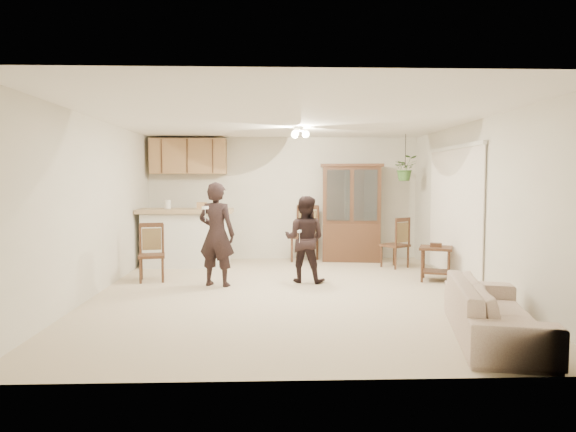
{
  "coord_description": "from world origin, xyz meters",
  "views": [
    {
      "loc": [
        -0.28,
        -7.3,
        1.62
      ],
      "look_at": [
        -0.0,
        0.4,
        1.08
      ],
      "focal_mm": 32.0,
      "sensor_mm": 36.0,
      "label": 1
    }
  ],
  "objects_px": {
    "sofa": "(495,304)",
    "adult": "(217,228)",
    "side_table": "(436,263)",
    "chair_hutch_left": "(305,246)",
    "child": "(305,240)",
    "chair_bar": "(152,265)",
    "china_hutch": "(351,213)",
    "chair_hutch_right": "(395,253)"
  },
  "relations": [
    {
      "from": "sofa",
      "to": "adult",
      "type": "xyz_separation_m",
      "value": [
        -3.11,
        2.76,
        0.53
      ]
    },
    {
      "from": "side_table",
      "to": "chair_hutch_left",
      "type": "bearing_deg",
      "value": 133.44
    },
    {
      "from": "sofa",
      "to": "child",
      "type": "xyz_separation_m",
      "value": [
        -1.74,
        3.02,
        0.31
      ]
    },
    {
      "from": "side_table",
      "to": "chair_bar",
      "type": "relative_size",
      "value": 0.7
    },
    {
      "from": "child",
      "to": "adult",
      "type": "bearing_deg",
      "value": 28.91
    },
    {
      "from": "side_table",
      "to": "china_hutch",
      "type": "bearing_deg",
      "value": 116.27
    },
    {
      "from": "chair_hutch_right",
      "to": "side_table",
      "type": "bearing_deg",
      "value": 70.59
    },
    {
      "from": "side_table",
      "to": "chair_bar",
      "type": "height_order",
      "value": "chair_bar"
    },
    {
      "from": "adult",
      "to": "child",
      "type": "distance_m",
      "value": 1.41
    },
    {
      "from": "adult",
      "to": "chair_hutch_left",
      "type": "xyz_separation_m",
      "value": [
        1.51,
        2.35,
        -0.58
      ]
    },
    {
      "from": "adult",
      "to": "china_hutch",
      "type": "distance_m",
      "value": 3.41
    },
    {
      "from": "side_table",
      "to": "chair_hutch_right",
      "type": "height_order",
      "value": "chair_hutch_right"
    },
    {
      "from": "adult",
      "to": "chair_hutch_left",
      "type": "distance_m",
      "value": 2.86
    },
    {
      "from": "adult",
      "to": "side_table",
      "type": "bearing_deg",
      "value": -156.12
    },
    {
      "from": "china_hutch",
      "to": "chair_hutch_left",
      "type": "distance_m",
      "value": 1.14
    },
    {
      "from": "sofa",
      "to": "chair_hutch_left",
      "type": "height_order",
      "value": "chair_hutch_left"
    },
    {
      "from": "chair_hutch_left",
      "to": "chair_hutch_right",
      "type": "height_order",
      "value": "chair_hutch_left"
    },
    {
      "from": "china_hutch",
      "to": "chair_hutch_right",
      "type": "relative_size",
      "value": 2.07
    },
    {
      "from": "chair_bar",
      "to": "adult",
      "type": "bearing_deg",
      "value": -31.78
    },
    {
      "from": "chair_bar",
      "to": "child",
      "type": "bearing_deg",
      "value": -14.78
    },
    {
      "from": "side_table",
      "to": "chair_hutch_right",
      "type": "relative_size",
      "value": 0.69
    },
    {
      "from": "sofa",
      "to": "chair_hutch_right",
      "type": "xyz_separation_m",
      "value": [
        0.03,
        4.31,
        -0.1
      ]
    },
    {
      "from": "adult",
      "to": "chair_bar",
      "type": "bearing_deg",
      "value": -1.02
    },
    {
      "from": "adult",
      "to": "chair_hutch_right",
      "type": "height_order",
      "value": "adult"
    },
    {
      "from": "child",
      "to": "chair_bar",
      "type": "distance_m",
      "value": 2.49
    },
    {
      "from": "child",
      "to": "china_hutch",
      "type": "relative_size",
      "value": 0.69
    },
    {
      "from": "side_table",
      "to": "chair_hutch_left",
      "type": "height_order",
      "value": "chair_hutch_left"
    },
    {
      "from": "child",
      "to": "chair_bar",
      "type": "relative_size",
      "value": 1.46
    },
    {
      "from": "chair_bar",
      "to": "chair_hutch_left",
      "type": "relative_size",
      "value": 0.83
    },
    {
      "from": "adult",
      "to": "chair_hutch_left",
      "type": "relative_size",
      "value": 1.61
    },
    {
      "from": "child",
      "to": "china_hutch",
      "type": "bearing_deg",
      "value": -98.79
    },
    {
      "from": "side_table",
      "to": "chair_hutch_left",
      "type": "relative_size",
      "value": 0.58
    },
    {
      "from": "china_hutch",
      "to": "chair_hutch_right",
      "type": "distance_m",
      "value": 1.27
    },
    {
      "from": "china_hutch",
      "to": "side_table",
      "type": "distance_m",
      "value": 2.44
    },
    {
      "from": "adult",
      "to": "child",
      "type": "height_order",
      "value": "adult"
    },
    {
      "from": "china_hutch",
      "to": "side_table",
      "type": "bearing_deg",
      "value": -56.08
    },
    {
      "from": "adult",
      "to": "chair_hutch_left",
      "type": "bearing_deg",
      "value": -103.24
    },
    {
      "from": "child",
      "to": "side_table",
      "type": "relative_size",
      "value": 2.09
    },
    {
      "from": "adult",
      "to": "chair_hutch_right",
      "type": "distance_m",
      "value": 3.56
    },
    {
      "from": "chair_bar",
      "to": "chair_hutch_left",
      "type": "distance_m",
      "value": 3.25
    },
    {
      "from": "sofa",
      "to": "side_table",
      "type": "height_order",
      "value": "sofa"
    },
    {
      "from": "chair_hutch_left",
      "to": "side_table",
      "type": "bearing_deg",
      "value": -25.97
    }
  ]
}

